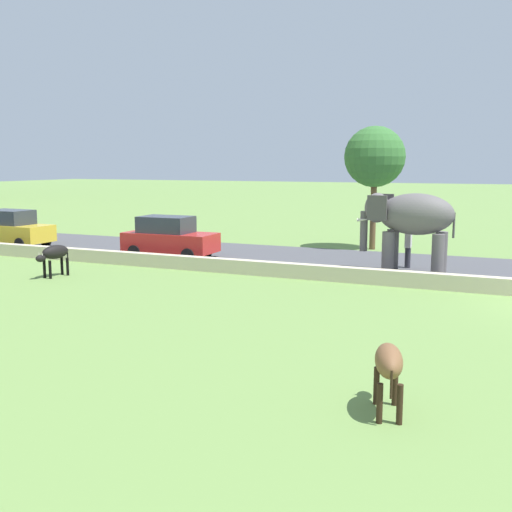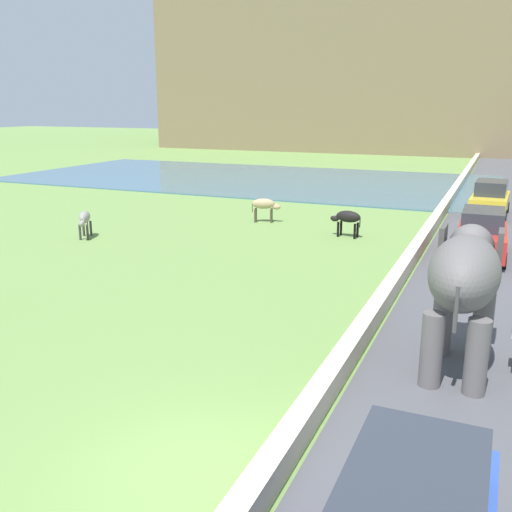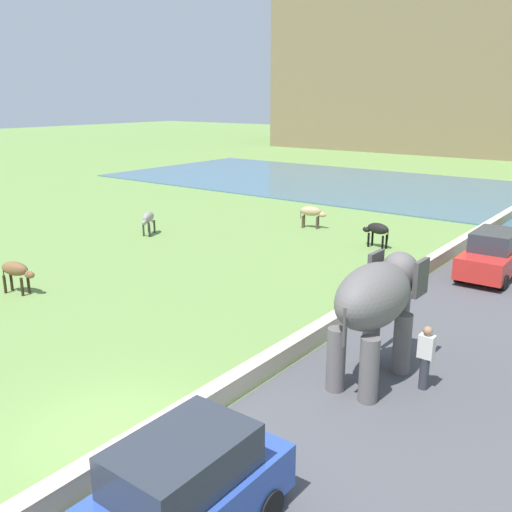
{
  "view_description": "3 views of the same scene",
  "coord_description": "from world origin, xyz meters",
  "px_view_note": "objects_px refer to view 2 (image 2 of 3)",
  "views": [
    {
      "loc": [
        -18.79,
        1.86,
        4.04
      ],
      "look_at": [
        -2.36,
        8.96,
        1.3
      ],
      "focal_mm": 42.42,
      "sensor_mm": 36.0,
      "label": 1
    },
    {
      "loc": [
        3.97,
        -6.78,
        5.55
      ],
      "look_at": [
        -2.17,
        7.49,
        1.44
      ],
      "focal_mm": 40.47,
      "sensor_mm": 36.0,
      "label": 2
    },
    {
      "loc": [
        8.68,
        -6.27,
        6.68
      ],
      "look_at": [
        -1.53,
        7.2,
        1.89
      ],
      "focal_mm": 39.57,
      "sensor_mm": 36.0,
      "label": 3
    }
  ],
  "objects_px": {
    "car_red": "(482,234)",
    "cow_tan": "(265,205)",
    "cow_grey": "(84,219)",
    "cow_black": "(347,218)",
    "car_yellow": "(490,199)",
    "elephant": "(464,279)"
  },
  "relations": [
    {
      "from": "car_red",
      "to": "cow_tan",
      "type": "xyz_separation_m",
      "value": [
        -9.92,
        3.07,
        -0.06
      ]
    },
    {
      "from": "cow_grey",
      "to": "cow_black",
      "type": "relative_size",
      "value": 0.97
    },
    {
      "from": "cow_black",
      "to": "cow_grey",
      "type": "bearing_deg",
      "value": -155.67
    },
    {
      "from": "cow_grey",
      "to": "cow_tan",
      "type": "height_order",
      "value": "same"
    },
    {
      "from": "car_red",
      "to": "cow_grey",
      "type": "relative_size",
      "value": 2.93
    },
    {
      "from": "cow_tan",
      "to": "car_yellow",
      "type": "bearing_deg",
      "value": 30.54
    },
    {
      "from": "elephant",
      "to": "car_red",
      "type": "height_order",
      "value": "elephant"
    },
    {
      "from": "car_red",
      "to": "cow_black",
      "type": "xyz_separation_m",
      "value": [
        -5.44,
        1.46,
        -0.06
      ]
    },
    {
      "from": "elephant",
      "to": "car_red",
      "type": "xyz_separation_m",
      "value": [
        -0.0,
        10.13,
        -1.14
      ]
    },
    {
      "from": "cow_grey",
      "to": "car_red",
      "type": "bearing_deg",
      "value": 11.38
    },
    {
      "from": "elephant",
      "to": "cow_black",
      "type": "distance_m",
      "value": 12.86
    },
    {
      "from": "car_yellow",
      "to": "cow_black",
      "type": "relative_size",
      "value": 2.86
    },
    {
      "from": "elephant",
      "to": "car_yellow",
      "type": "distance_m",
      "value": 19.09
    },
    {
      "from": "elephant",
      "to": "car_red",
      "type": "distance_m",
      "value": 10.19
    },
    {
      "from": "elephant",
      "to": "car_yellow",
      "type": "height_order",
      "value": "elephant"
    },
    {
      "from": "cow_black",
      "to": "elephant",
      "type": "bearing_deg",
      "value": -64.83
    },
    {
      "from": "car_yellow",
      "to": "cow_grey",
      "type": "distance_m",
      "value": 19.74
    },
    {
      "from": "car_red",
      "to": "cow_grey",
      "type": "distance_m",
      "value": 15.93
    },
    {
      "from": "car_red",
      "to": "cow_grey",
      "type": "xyz_separation_m",
      "value": [
        -15.62,
        -3.14,
        -0.06
      ]
    },
    {
      "from": "cow_grey",
      "to": "cow_black",
      "type": "xyz_separation_m",
      "value": [
        10.18,
        4.6,
        0.0
      ]
    },
    {
      "from": "cow_tan",
      "to": "cow_black",
      "type": "bearing_deg",
      "value": -19.76
    },
    {
      "from": "cow_black",
      "to": "car_yellow",
      "type": "bearing_deg",
      "value": 53.9
    }
  ]
}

